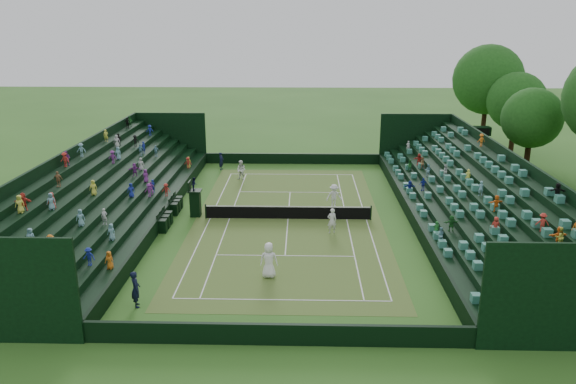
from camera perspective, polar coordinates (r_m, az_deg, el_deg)
name	(u,v)px	position (r m, az deg, el deg)	size (l,w,h in m)	color
ground	(288,219)	(39.40, 0.00, -2.78)	(160.00, 160.00, 0.00)	#2F5F1E
court_surface	(288,219)	(39.40, 0.00, -2.77)	(12.97, 26.77, 0.01)	#427E2A
perimeter_wall_north	(292,159)	(54.48, 0.45, 3.41)	(17.17, 0.20, 1.00)	black
perimeter_wall_south	(278,334)	(24.80, -1.02, -14.26)	(17.17, 0.20, 1.00)	black
perimeter_wall_east	(410,214)	(39.93, 12.27, -2.15)	(0.20, 31.77, 1.00)	black
perimeter_wall_west	(168,211)	(40.35, -12.14, -1.94)	(0.20, 31.77, 1.00)	black
north_grandstand	(472,200)	(40.60, 18.17, -0.75)	(6.60, 32.00, 4.90)	black
south_grandstand	(107,197)	(41.22, -17.89, -0.46)	(6.60, 32.00, 4.90)	black
tennis_net	(288,212)	(39.22, 0.00, -2.06)	(11.67, 0.10, 1.06)	black
scoreboard_tower	(479,133)	(56.56, 18.84, 5.74)	(2.00, 1.00, 3.70)	black
tree_row	(568,104)	(51.67, 26.60, 7.99)	(11.69, 35.69, 11.65)	black
umpire_chair	(195,200)	(40.20, -9.43, -0.77)	(0.91, 0.91, 2.86)	black
courtside_chairs	(171,213)	(40.07, -11.82, -2.09)	(0.58, 5.55, 1.26)	black
player_near_west	(269,260)	(30.46, -1.96, -6.94)	(0.97, 0.63, 1.99)	white
player_near_east	(332,221)	(36.73, 4.49, -2.93)	(0.62, 0.41, 1.71)	silver
player_far_west	(241,170)	(48.96, -4.77, 2.22)	(0.84, 0.66, 1.74)	white
player_far_east	(334,196)	(41.60, 4.69, -0.43)	(1.17, 0.68, 1.82)	white
line_judge_north	(221,161)	(52.58, -6.80, 3.14)	(0.59, 0.39, 1.63)	black
line_judge_south	(136,289)	(28.52, -15.22, -9.49)	(0.67, 0.44, 1.85)	black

